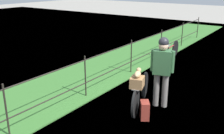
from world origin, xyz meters
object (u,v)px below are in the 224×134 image
object	(u,v)px
terrier_dog	(138,73)
backpack_on_paving	(145,110)
wooden_crate	(137,82)
cyclist_person	(162,66)
bicycle_parked	(170,51)
bicycle_main	(140,93)

from	to	relation	value
terrier_dog	backpack_on_paving	world-z (taller)	terrier_dog
terrier_dog	wooden_crate	bearing A→B (deg)	-162.57
wooden_crate	cyclist_person	world-z (taller)	cyclist_person
backpack_on_paving	bicycle_parked	size ratio (longest dim) A/B	0.23
wooden_crate	backpack_on_paving	distance (m)	0.63
bicycle_parked	terrier_dog	bearing A→B (deg)	-166.00
wooden_crate	terrier_dog	distance (m)	0.19
cyclist_person	bicycle_parked	xyz separation A→B (m)	(3.88, 1.40, -0.67)
cyclist_person	bicycle_parked	size ratio (longest dim) A/B	0.99
bicycle_main	wooden_crate	world-z (taller)	wooden_crate
backpack_on_paving	bicycle_parked	bearing A→B (deg)	-18.77
bicycle_main	wooden_crate	distance (m)	0.59
bicycle_parked	wooden_crate	bearing A→B (deg)	-165.98
cyclist_person	wooden_crate	bearing A→B (deg)	159.43
backpack_on_paving	bicycle_parked	distance (m)	4.84
backpack_on_paving	cyclist_person	bearing A→B (deg)	-36.25
cyclist_person	bicycle_main	bearing A→B (deg)	128.10
bicycle_main	backpack_on_paving	distance (m)	0.61
bicycle_main	cyclist_person	world-z (taller)	cyclist_person
bicycle_main	cyclist_person	distance (m)	0.81
bicycle_main	backpack_on_paving	world-z (taller)	bicycle_main
terrier_dog	backpack_on_paving	bearing A→B (deg)	-110.48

